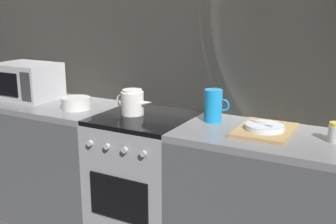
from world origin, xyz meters
The scene contains 10 objects.
back_wall centered at (0.00, 0.32, 1.20)m, with size 3.60×0.05×2.40m.
counter_left centered at (-0.90, 0.00, 0.45)m, with size 1.20×0.60×0.90m.
stove_unit centered at (0.00, 0.00, 0.45)m, with size 0.60×0.63×0.90m.
counter_right centered at (0.90, 0.00, 0.45)m, with size 1.20×0.60×0.90m.
microwave centered at (-1.06, 0.03, 1.04)m, with size 0.46×0.35×0.27m.
kettle centered at (-0.09, 0.01, 0.98)m, with size 0.28×0.15×0.17m.
mixing_bowl centered at (-0.52, -0.05, 0.94)m, with size 0.20×0.20×0.08m, color silver.
pitcher centered at (0.44, 0.10, 1.00)m, with size 0.16×0.11×0.20m.
dish_pile centered at (0.78, 0.03, 0.92)m, with size 0.30×0.40×0.06m.
spice_jar centered at (1.15, 0.04, 0.95)m, with size 0.08×0.08×0.10m.
Camera 1 is at (1.36, -2.17, 1.59)m, focal length 43.85 mm.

